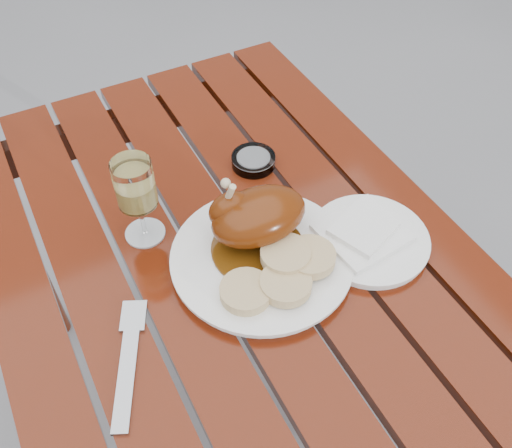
{
  "coord_description": "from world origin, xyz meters",
  "views": [
    {
      "loc": [
        -0.25,
        -0.56,
        1.53
      ],
      "look_at": [
        0.06,
        0.03,
        0.78
      ],
      "focal_mm": 40.0,
      "sensor_mm": 36.0,
      "label": 1
    }
  ],
  "objects_px": {
    "ashtray": "(253,161)",
    "side_plate": "(369,240)",
    "dinner_plate": "(262,259)",
    "wine_glass": "(138,201)",
    "table": "(238,364)"
  },
  "relations": [
    {
      "from": "wine_glass",
      "to": "side_plate",
      "type": "relative_size",
      "value": 0.8
    },
    {
      "from": "wine_glass",
      "to": "side_plate",
      "type": "xyz_separation_m",
      "value": [
        0.34,
        -0.21,
        -0.08
      ]
    },
    {
      "from": "dinner_plate",
      "to": "side_plate",
      "type": "relative_size",
      "value": 1.48
    },
    {
      "from": "table",
      "to": "ashtray",
      "type": "xyz_separation_m",
      "value": [
        0.14,
        0.2,
        0.39
      ]
    },
    {
      "from": "dinner_plate",
      "to": "wine_glass",
      "type": "height_order",
      "value": "wine_glass"
    },
    {
      "from": "wine_glass",
      "to": "side_plate",
      "type": "height_order",
      "value": "wine_glass"
    },
    {
      "from": "table",
      "to": "wine_glass",
      "type": "distance_m",
      "value": 0.49
    },
    {
      "from": "ashtray",
      "to": "side_plate",
      "type": "bearing_deg",
      "value": -73.06
    },
    {
      "from": "table",
      "to": "side_plate",
      "type": "height_order",
      "value": "side_plate"
    },
    {
      "from": "table",
      "to": "ashtray",
      "type": "bearing_deg",
      "value": 54.32
    },
    {
      "from": "table",
      "to": "ashtray",
      "type": "distance_m",
      "value": 0.46
    },
    {
      "from": "side_plate",
      "to": "ashtray",
      "type": "xyz_separation_m",
      "value": [
        -0.09,
        0.28,
        0.0
      ]
    },
    {
      "from": "ashtray",
      "to": "table",
      "type": "bearing_deg",
      "value": -125.68
    },
    {
      "from": "ashtray",
      "to": "wine_glass",
      "type": "bearing_deg",
      "value": -164.19
    },
    {
      "from": "table",
      "to": "side_plate",
      "type": "xyz_separation_m",
      "value": [
        0.23,
        -0.08,
        0.38
      ]
    }
  ]
}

